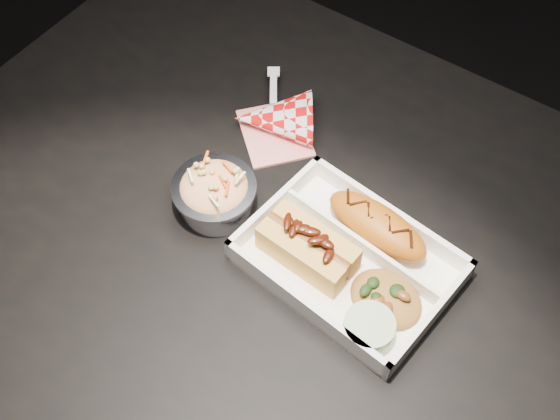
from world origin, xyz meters
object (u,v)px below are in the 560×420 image
(hotdog, at_px, (308,246))
(fried_pastry, at_px, (377,226))
(napkin_fork, at_px, (273,119))
(foil_coleslaw_cup, at_px, (214,192))
(dining_table, at_px, (327,290))
(food_tray, at_px, (349,262))

(hotdog, bearing_deg, fried_pastry, 58.94)
(napkin_fork, bearing_deg, fried_pastry, 34.78)
(hotdog, bearing_deg, foil_coleslaw_cup, -176.25)
(foil_coleslaw_cup, bearing_deg, fried_pastry, 21.10)
(fried_pastry, xyz_separation_m, foil_coleslaw_cup, (-0.20, -0.08, 0.00))
(foil_coleslaw_cup, bearing_deg, hotdog, -0.10)
(dining_table, xyz_separation_m, foil_coleslaw_cup, (-0.17, -0.02, 0.12))
(dining_table, relative_size, fried_pastry, 8.25)
(fried_pastry, xyz_separation_m, hotdog, (-0.05, -0.08, 0.00))
(food_tray, relative_size, hotdog, 2.14)
(dining_table, distance_m, napkin_fork, 0.25)
(dining_table, distance_m, food_tray, 0.10)
(food_tray, distance_m, fried_pastry, 0.06)
(dining_table, bearing_deg, foil_coleslaw_cup, -172.77)
(dining_table, height_order, napkin_fork, napkin_fork)
(foil_coleslaw_cup, bearing_deg, napkin_fork, 96.46)
(fried_pastry, relative_size, hotdog, 1.16)
(hotdog, height_order, foil_coleslaw_cup, foil_coleslaw_cup)
(foil_coleslaw_cup, xyz_separation_m, napkin_fork, (-0.02, 0.16, -0.02))
(fried_pastry, bearing_deg, food_tray, -96.15)
(food_tray, distance_m, foil_coleslaw_cup, 0.19)
(napkin_fork, bearing_deg, dining_table, 18.82)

